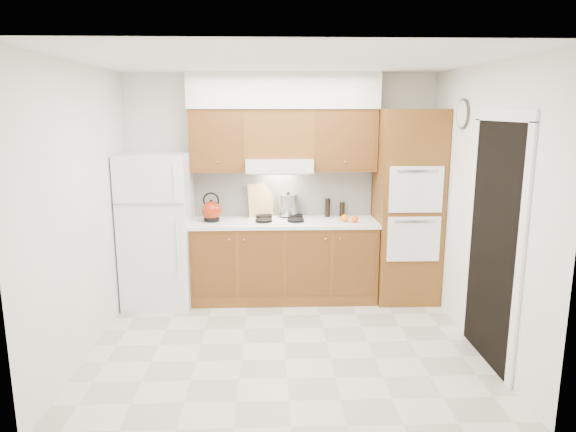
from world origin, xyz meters
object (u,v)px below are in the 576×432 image
(oven_cabinet, at_px, (407,207))
(stock_pot, at_px, (288,205))
(fridge, at_px, (158,230))
(kettle, at_px, (211,211))

(oven_cabinet, xyz_separation_m, stock_pot, (-1.36, 0.19, -0.01))
(fridge, distance_m, kettle, 0.64)
(stock_pot, bearing_deg, oven_cabinet, -8.04)
(kettle, bearing_deg, oven_cabinet, 9.76)
(fridge, xyz_separation_m, stock_pot, (1.48, 0.23, 0.23))
(fridge, bearing_deg, kettle, 4.84)
(oven_cabinet, bearing_deg, kettle, 179.59)
(kettle, relative_size, stock_pot, 0.93)
(fridge, relative_size, kettle, 7.73)
(fridge, xyz_separation_m, kettle, (0.60, 0.05, 0.20))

